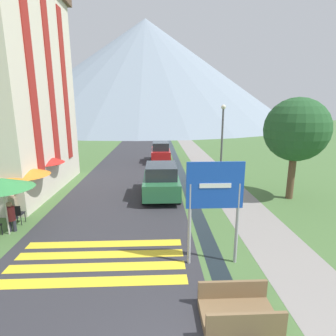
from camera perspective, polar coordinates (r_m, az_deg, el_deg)
name	(u,v)px	position (r m, az deg, el deg)	size (l,w,h in m)	color
ground_plane	(164,162)	(23.75, -0.94, 1.37)	(160.00, 160.00, 0.00)	#476B38
road	(142,146)	(33.65, -5.68, 4.73)	(6.40, 60.00, 0.01)	#2D2D33
footpath	(190,146)	(33.86, 4.72, 4.80)	(2.20, 60.00, 0.01)	gray
drainage_channel	(171,146)	(33.65, 0.64, 4.79)	(0.60, 60.00, 0.00)	black
crosswalk_marking	(99,261)	(9.12, -14.82, -18.91)	(5.44, 2.54, 0.01)	yellow
mountain_distant	(146,74)	(79.77, -4.76, 19.80)	(80.88, 80.88, 28.77)	gray
road_sign	(215,197)	(7.92, 10.11, -6.28)	(1.71, 0.11, 3.25)	#9E9EA3
footbridge	(238,312)	(6.98, 15.07, -28.01)	(1.70, 1.10, 0.65)	brown
parked_car_near	(161,180)	(14.28, -1.51, -2.69)	(1.99, 4.02, 1.82)	#28663D
parked_car_far	(161,152)	(23.57, -1.61, 3.52)	(1.74, 3.94, 1.82)	#A31919
cafe_chair_far_right	(38,191)	(15.32, -26.44, -4.53)	(0.40, 0.40, 0.85)	black
cafe_chair_middle	(24,200)	(14.15, -28.81, -6.17)	(0.40, 0.40, 0.85)	black
cafe_chair_far_left	(38,192)	(15.20, -26.38, -4.66)	(0.40, 0.40, 0.85)	black
cafe_chair_near_left	(17,213)	(12.65, -29.99, -8.46)	(0.40, 0.40, 0.85)	black
cafe_umbrella_front_green	(2,183)	(11.45, -32.42, -2.84)	(2.22, 2.22, 2.24)	#B7B2A8
cafe_umbrella_middle_orange	(23,171)	(13.81, -29.08, -0.57)	(2.38, 2.38, 2.13)	#B7B2A8
cafe_umbrella_rear_red	(43,159)	(15.99, -25.50, 1.79)	(2.19, 2.19, 2.25)	#B7B2A8
person_seated_far	(11,215)	(12.05, -31.05, -8.78)	(0.32, 0.32, 1.23)	#282833
person_seated_near	(13,205)	(13.28, -30.72, -6.87)	(0.32, 0.32, 1.21)	#282833
person_standing_terrace	(30,183)	(15.00, -27.88, -2.83)	(0.32, 0.32, 1.83)	#282833
streetlamp	(222,138)	(16.49, 11.69, 6.39)	(0.28, 0.28, 4.96)	#515156
tree_by_path	(296,130)	(14.98, 26.13, 7.45)	(3.23, 3.23, 5.30)	brown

